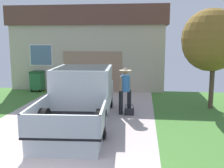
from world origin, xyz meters
TOP-DOWN VIEW (x-y plane):
  - pickup_truck at (0.18, 3.74)m, footprint 2.26×5.38m
  - person_with_hat at (1.56, 4.54)m, footprint 0.44×0.44m
  - handbag at (1.72, 4.34)m, footprint 0.33×0.15m
  - house_with_garage at (-0.78, 11.92)m, footprint 8.34×6.93m
  - front_yard_tree at (4.65, 5.49)m, footprint 2.20×2.40m
  - wheeled_trash_bin at (-3.23, 8.29)m, footprint 0.60×0.72m

SIDE VIEW (x-z plane):
  - handbag at x=1.72m, z-range -0.08..0.35m
  - wheeled_trash_bin at x=-3.23m, z-range 0.04..1.08m
  - pickup_truck at x=0.18m, z-range -0.08..1.65m
  - person_with_hat at x=1.56m, z-range 0.13..1.81m
  - house_with_garage at x=-0.78m, z-range 0.03..4.37m
  - front_yard_tree at x=4.65m, z-range 0.72..4.48m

